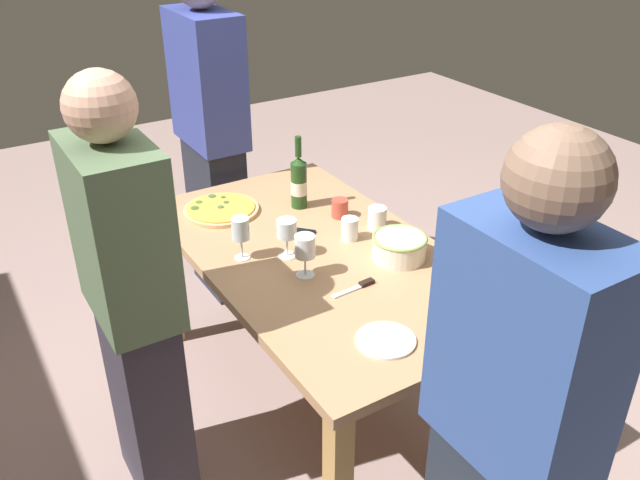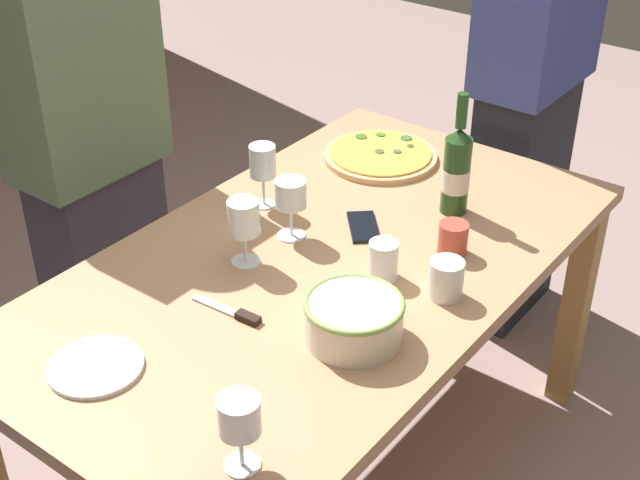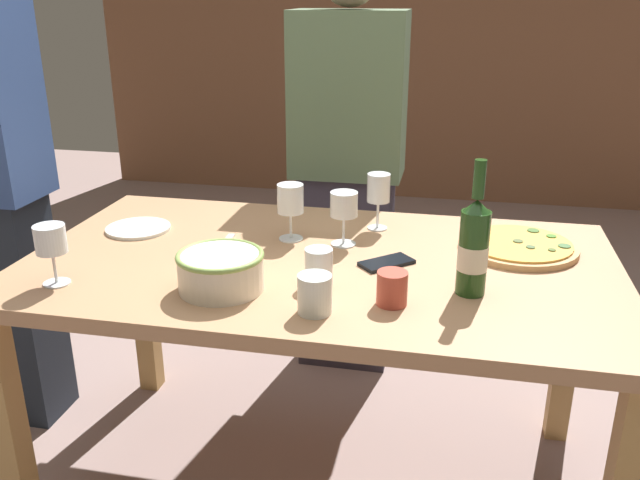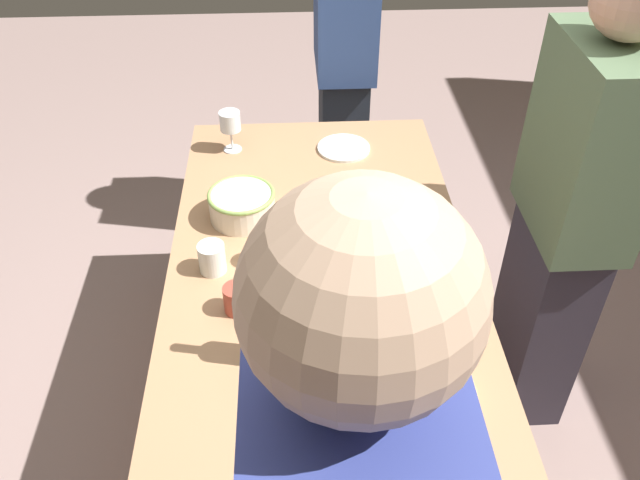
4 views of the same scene
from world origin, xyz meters
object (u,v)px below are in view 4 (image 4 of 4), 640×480
at_px(cup_spare, 237,299).
at_px(side_plate, 344,148).
at_px(wine_bottle, 272,326).
at_px(person_guest_right, 344,62).
at_px(wine_glass_far_right, 230,123).
at_px(wine_glass_near_pizza, 363,198).
at_px(serving_bowl, 242,204).
at_px(cell_phone, 324,295).
at_px(wine_glass_far_left, 423,245).
at_px(cup_amber, 266,251).
at_px(pizza_knife, 320,197).
at_px(pizza, 408,394).
at_px(wine_glass_by_bottle, 364,233).
at_px(person_host, 568,221).
at_px(dining_table, 320,277).
at_px(cup_ceramic, 212,258).

distance_m(cup_spare, side_plate, 0.89).
distance_m(wine_bottle, cup_spare, 0.22).
bearing_deg(person_guest_right, wine_glass_far_right, -31.92).
distance_m(wine_glass_near_pizza, wine_glass_far_right, 0.65).
distance_m(serving_bowl, cell_phone, 0.45).
distance_m(wine_bottle, wine_glass_far_left, 0.50).
distance_m(cup_amber, pizza_knife, 0.37).
bearing_deg(wine_glass_near_pizza, cup_spare, -47.98).
height_order(wine_bottle, cell_phone, wine_bottle).
height_order(cup_amber, pizza_knife, cup_amber).
xyz_separation_m(wine_glass_far_left, cell_phone, (0.06, -0.28, -0.12)).
bearing_deg(serving_bowl, cup_amber, 18.79).
distance_m(pizza, wine_glass_by_bottle, 0.50).
height_order(pizza_knife, person_host, person_host).
bearing_deg(cup_amber, dining_table, 100.68).
relative_size(wine_glass_near_pizza, cup_amber, 1.78).
distance_m(wine_glass_far_right, person_host, 1.20).
xyz_separation_m(cup_amber, cup_ceramic, (0.02, -0.15, -0.00)).
bearing_deg(pizza, dining_table, -161.02).
height_order(pizza, wine_glass_by_bottle, wine_glass_by_bottle).
xyz_separation_m(cup_ceramic, cup_spare, (0.17, 0.08, -0.01)).
bearing_deg(cup_amber, cup_ceramic, -81.61).
xyz_separation_m(pizza, person_host, (-0.59, 0.58, 0.04)).
height_order(wine_glass_near_pizza, wine_glass_by_bottle, wine_glass_near_pizza).
bearing_deg(side_plate, person_guest_right, 175.57).
relative_size(dining_table, cup_ceramic, 17.47).
bearing_deg(wine_glass_far_right, serving_bowl, 7.40).
xyz_separation_m(wine_glass_far_left, cup_spare, (0.10, -0.52, -0.08)).
bearing_deg(person_guest_right, cup_spare, -8.18).
bearing_deg(pizza_knife, serving_bowl, -69.90).
height_order(cup_spare, person_guest_right, person_guest_right).
height_order(serving_bowl, wine_glass_by_bottle, wine_glass_by_bottle).
height_order(dining_table, pizza_knife, pizza_knife).
bearing_deg(wine_glass_near_pizza, person_guest_right, 178.51).
distance_m(pizza, wine_bottle, 0.36).
relative_size(wine_glass_by_bottle, person_guest_right, 0.10).
height_order(wine_glass_by_bottle, side_plate, wine_glass_by_bottle).
height_order(wine_glass_near_pizza, cup_amber, wine_glass_near_pizza).
height_order(wine_bottle, wine_glass_by_bottle, wine_bottle).
bearing_deg(dining_table, wine_glass_far_left, 66.39).
relative_size(wine_glass_far_right, person_guest_right, 0.09).
relative_size(pizza_knife, person_guest_right, 0.11).
bearing_deg(cup_ceramic, serving_bowl, 162.98).
relative_size(side_plate, pizza_knife, 1.07).
bearing_deg(wine_glass_by_bottle, person_host, 98.57).
bearing_deg(cup_ceramic, wine_glass_far_right, 178.04).
xyz_separation_m(dining_table, cup_spare, (0.22, -0.24, 0.13)).
bearing_deg(wine_bottle, serving_bowl, -170.33).
relative_size(serving_bowl, pizza_knife, 1.18).
xyz_separation_m(cup_spare, cell_phone, (-0.04, 0.24, -0.04)).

